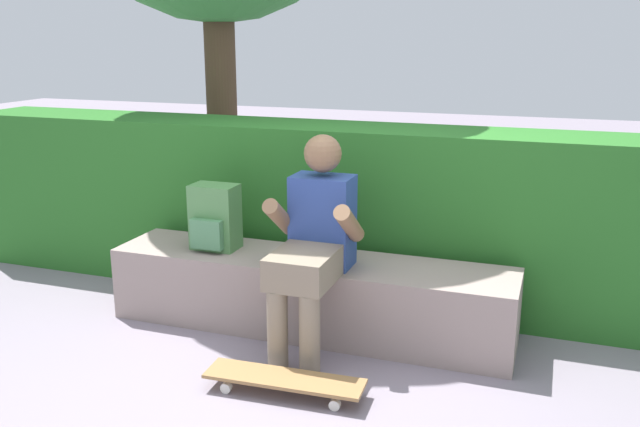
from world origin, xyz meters
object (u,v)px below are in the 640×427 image
(skateboard_near_person, at_px, (284,380))
(backpack_on_bench, at_px, (215,218))
(bench_main, at_px, (309,294))
(person_skater, at_px, (314,238))

(skateboard_near_person, relative_size, backpack_on_bench, 2.02)
(bench_main, height_order, backpack_on_bench, backpack_on_bench)
(bench_main, xyz_separation_m, skateboard_near_person, (0.15, -0.77, -0.15))
(bench_main, distance_m, backpack_on_bench, 0.74)
(bench_main, xyz_separation_m, person_skater, (0.11, -0.22, 0.42))
(skateboard_near_person, height_order, backpack_on_bench, backpack_on_bench)
(person_skater, bearing_deg, backpack_on_bench, 163.66)
(person_skater, height_order, backpack_on_bench, person_skater)
(person_skater, xyz_separation_m, skateboard_near_person, (0.04, -0.55, -0.57))
(bench_main, distance_m, skateboard_near_person, 0.80)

